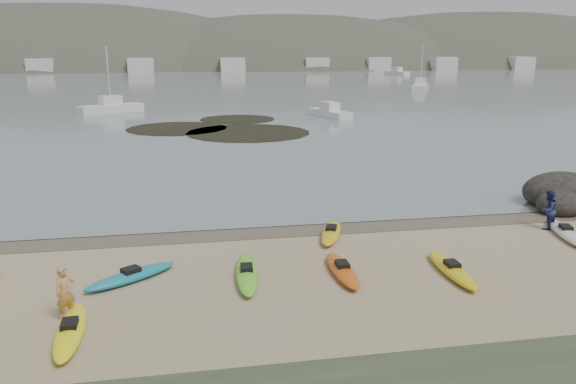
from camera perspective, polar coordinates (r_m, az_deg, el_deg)
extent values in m
plane|color=tan|center=(23.60, 0.00, -3.53)|extent=(600.00, 600.00, 0.00)
plane|color=brown|center=(23.32, 0.13, -3.74)|extent=(60.00, 60.00, 0.00)
plane|color=slate|center=(322.19, -9.63, 13.12)|extent=(1200.00, 1200.00, 0.00)
ellipsoid|color=gold|center=(19.52, 16.29, -7.58)|extent=(0.76, 3.40, 0.34)
ellipsoid|color=#67CD29|center=(18.49, -4.22, -8.27)|extent=(0.94, 3.59, 0.34)
ellipsoid|color=silver|center=(24.95, 26.33, -3.68)|extent=(1.64, 3.71, 0.34)
ellipsoid|color=teal|center=(18.94, -15.63, -8.23)|extent=(3.06, 2.45, 0.34)
ellipsoid|color=yellow|center=(16.05, -21.25, -13.03)|extent=(0.84, 3.27, 0.34)
ellipsoid|color=#CE5211|center=(18.80, 5.52, -7.91)|extent=(0.72, 3.15, 0.34)
ellipsoid|color=gold|center=(22.38, 4.41, -4.14)|extent=(1.75, 3.16, 0.34)
imported|color=tan|center=(16.81, -21.69, -9.51)|extent=(0.67, 0.65, 1.55)
imported|color=navy|center=(25.42, 24.91, -1.65)|extent=(1.00, 0.93, 1.65)
ellipsoid|color=black|center=(29.84, 26.01, -0.59)|extent=(3.79, 2.95, 1.90)
ellipsoid|color=black|center=(28.27, 25.86, -1.55)|extent=(2.11, 1.90, 1.26)
cylinder|color=black|center=(52.52, -11.20, 6.33)|extent=(9.14, 9.14, 0.04)
cylinder|color=black|center=(49.15, -4.07, 6.02)|extent=(10.79, 10.79, 0.04)
cylinder|color=black|center=(58.32, -5.16, 7.35)|extent=(7.67, 7.67, 0.04)
cube|color=silver|center=(67.32, -17.56, 8.12)|extent=(7.17, 5.50, 1.01)
cube|color=silver|center=(60.03, 4.23, 7.97)|extent=(3.67, 6.40, 0.86)
cube|color=silver|center=(101.22, 13.29, 10.37)|extent=(5.42, 7.48, 1.04)
cube|color=silver|center=(152.81, 11.01, 11.81)|extent=(4.71, 7.91, 1.07)
ellipsoid|color=#384235|center=(222.38, -20.82, 7.14)|extent=(220.00, 120.00, 80.00)
ellipsoid|color=#384235|center=(216.81, 0.32, 8.63)|extent=(200.00, 110.00, 68.00)
ellipsoid|color=#384235|center=(255.49, 19.20, 8.33)|extent=(230.00, 130.00, 76.00)
cube|color=beige|center=(171.45, -23.42, 11.67)|extent=(7.00, 5.00, 4.00)
cube|color=beige|center=(167.76, -15.24, 12.30)|extent=(7.00, 5.00, 4.00)
cube|color=beige|center=(167.46, -6.84, 12.69)|extent=(7.00, 5.00, 4.00)
cube|color=beige|center=(170.57, 1.43, 12.82)|extent=(7.00, 5.00, 4.00)
cube|color=beige|center=(176.92, 9.27, 12.71)|extent=(7.00, 5.00, 4.00)
cube|color=beige|center=(186.16, 16.43, 12.40)|extent=(7.00, 5.00, 4.00)
cube|color=beige|center=(197.90, 22.81, 11.97)|extent=(7.00, 5.00, 4.00)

